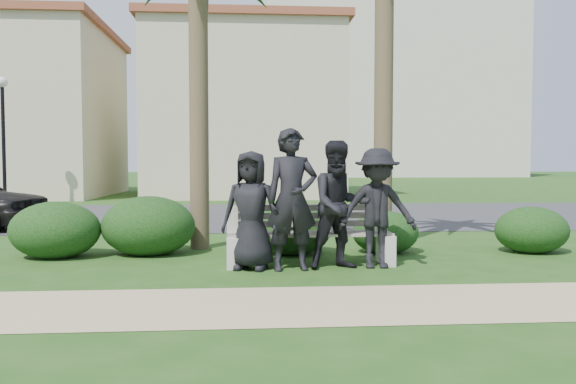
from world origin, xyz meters
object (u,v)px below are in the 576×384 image
object	(u,v)px
park_bench	(310,239)
man_d	(377,208)
man_b	(292,199)
man_c	(340,205)
man_a	(251,210)
street_lamp	(3,118)

from	to	relation	value
park_bench	man_d	world-z (taller)	man_d
park_bench	man_b	distance (m)	0.74
man_b	man_d	size ratio (longest dim) A/B	1.16
man_b	park_bench	bearing A→B (deg)	45.73
park_bench	man_c	distance (m)	0.70
man_d	man_b	bearing A→B (deg)	-172.09
man_a	man_d	size ratio (longest dim) A/B	0.98
man_a	street_lamp	bearing A→B (deg)	141.83
street_lamp	man_c	xyz separation A→B (m)	(9.34, -11.89, -2.07)
park_bench	man_a	world-z (taller)	man_a
street_lamp	man_c	distance (m)	15.26
man_b	man_c	world-z (taller)	man_b
man_a	man_d	bearing A→B (deg)	16.56
street_lamp	man_a	xyz separation A→B (m)	(8.15, -11.84, -2.14)
street_lamp	man_d	size ratio (longest dim) A/B	2.62
man_b	street_lamp	bearing A→B (deg)	119.61
street_lamp	man_b	world-z (taller)	street_lamp
park_bench	man_a	xyz separation A→B (m)	(-0.83, -0.26, 0.43)
man_c	man_d	world-z (taller)	man_c
man_a	man_b	distance (m)	0.57
street_lamp	park_bench	distance (m)	14.87
park_bench	man_a	size ratio (longest dim) A/B	1.46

